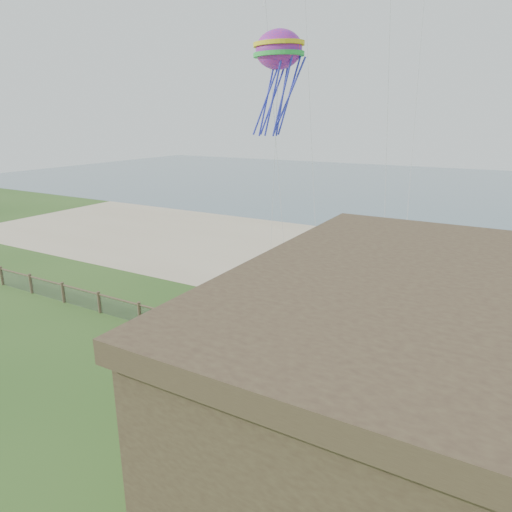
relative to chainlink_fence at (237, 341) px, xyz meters
The scene contains 6 objects.
ground 6.03m from the chainlink_fence, 90.00° to the right, with size 160.00×160.00×0.00m, color #2D531C.
sand_beach 16.01m from the chainlink_fence, 90.00° to the left, with size 72.00×20.00×0.02m, color #C5B28E.
ocean 60.00m from the chainlink_fence, 90.00° to the left, with size 160.00×68.00×0.02m, color slate.
chainlink_fence is the anchor object (origin of this frame).
picnic_table 4.38m from the chainlink_fence, 67.96° to the right, with size 1.91×1.44×0.80m, color brown, non-canonical shape.
octopus_kite 15.95m from the chainlink_fence, 107.57° to the left, with size 3.22×2.28×6.64m, color #F9275B, non-canonical shape.
Camera 1 is at (10.21, -10.02, 10.35)m, focal length 32.00 mm.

